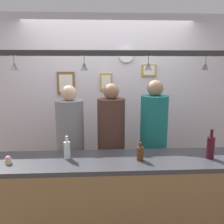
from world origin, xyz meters
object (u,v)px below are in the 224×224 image
object	(u,v)px
person_right_teal_shirt	(154,133)
bottle_wine_dark_red	(211,147)
person_middle_brown_shirt	(111,136)
wall_clock	(126,55)
bottle_beer_brown_stubby	(140,153)
picture_frame_crest	(106,82)
picture_frame_caricature	(66,83)
person_left_grey_shirt	(70,138)
picture_frame_upper_small	(149,70)
bottle_soda_clear	(67,149)
cupcake	(8,160)

from	to	relation	value
person_right_teal_shirt	bottle_wine_dark_red	size ratio (longest dim) A/B	5.63
person_right_teal_shirt	person_middle_brown_shirt	bearing A→B (deg)	180.00
wall_clock	bottle_beer_brown_stubby	bearing A→B (deg)	-90.51
person_right_teal_shirt	picture_frame_crest	bearing A→B (deg)	126.71
picture_frame_crest	picture_frame_caricature	distance (m)	0.60
person_left_grey_shirt	person_right_teal_shirt	size ratio (longest dim) A/B	0.97
bottle_beer_brown_stubby	picture_frame_upper_small	world-z (taller)	picture_frame_upper_small
bottle_soda_clear	picture_frame_upper_small	xyz separation A→B (m)	(1.08, 1.36, 0.73)
picture_frame_upper_small	picture_frame_crest	bearing A→B (deg)	180.00
person_left_grey_shirt	bottle_wine_dark_red	world-z (taller)	person_left_grey_shirt
person_middle_brown_shirt	picture_frame_upper_small	distance (m)	1.26
picture_frame_caricature	wall_clock	size ratio (longest dim) A/B	1.55
picture_frame_upper_small	cupcake	bearing A→B (deg)	-138.13
person_middle_brown_shirt	picture_frame_upper_small	world-z (taller)	picture_frame_upper_small
bottle_soda_clear	bottle_wine_dark_red	bearing A→B (deg)	-3.15
picture_frame_caricature	picture_frame_crest	bearing A→B (deg)	0.00
picture_frame_caricature	wall_clock	xyz separation A→B (m)	(0.90, -0.01, 0.41)
picture_frame_upper_small	bottle_soda_clear	bearing A→B (deg)	-128.61
cupcake	wall_clock	size ratio (longest dim) A/B	0.35
cupcake	picture_frame_caricature	world-z (taller)	picture_frame_caricature
person_middle_brown_shirt	bottle_soda_clear	size ratio (longest dim) A/B	7.17
bottle_soda_clear	picture_frame_crest	xyz separation A→B (m)	(0.43, 1.36, 0.56)
person_right_teal_shirt	bottle_soda_clear	distance (m)	1.16
picture_frame_caricature	wall_clock	bearing A→B (deg)	-0.40
bottle_soda_clear	picture_frame_upper_small	distance (m)	1.88
person_middle_brown_shirt	wall_clock	size ratio (longest dim) A/B	7.50
cupcake	picture_frame_crest	world-z (taller)	picture_frame_crest
picture_frame_crest	bottle_beer_brown_stubby	bearing A→B (deg)	-78.69
person_middle_brown_shirt	wall_clock	distance (m)	1.29
picture_frame_caricature	person_right_teal_shirt	bearing A→B (deg)	-33.20
bottle_beer_brown_stubby	cupcake	size ratio (longest dim) A/B	2.31
person_left_grey_shirt	picture_frame_caricature	bearing A→B (deg)	99.81
person_right_teal_shirt	bottle_wine_dark_red	distance (m)	0.79
wall_clock	person_middle_brown_shirt	bearing A→B (deg)	-108.76
person_middle_brown_shirt	bottle_soda_clear	world-z (taller)	person_middle_brown_shirt
bottle_beer_brown_stubby	picture_frame_crest	size ratio (longest dim) A/B	0.69
person_left_grey_shirt	picture_frame_crest	size ratio (longest dim) A/B	6.28
bottle_wine_dark_red	wall_clock	xyz separation A→B (m)	(-0.69, 1.43, 0.93)
picture_frame_caricature	cupcake	bearing A→B (deg)	-104.38
picture_frame_upper_small	wall_clock	distance (m)	0.42
bottle_wine_dark_red	wall_clock	size ratio (longest dim) A/B	1.36
person_left_grey_shirt	bottle_beer_brown_stubby	xyz separation A→B (m)	(0.76, -0.67, 0.04)
bottle_soda_clear	picture_frame_caricature	distance (m)	1.47
picture_frame_caricature	picture_frame_upper_small	bearing A→B (deg)	0.00
bottle_wine_dark_red	bottle_soda_clear	bearing A→B (deg)	176.85
bottle_wine_dark_red	person_middle_brown_shirt	bearing A→B (deg)	144.98
bottle_soda_clear	picture_frame_crest	size ratio (longest dim) A/B	0.88
picture_frame_caricature	wall_clock	world-z (taller)	wall_clock
person_left_grey_shirt	picture_frame_upper_small	distance (m)	1.57
wall_clock	cupcake	bearing A→B (deg)	-131.30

